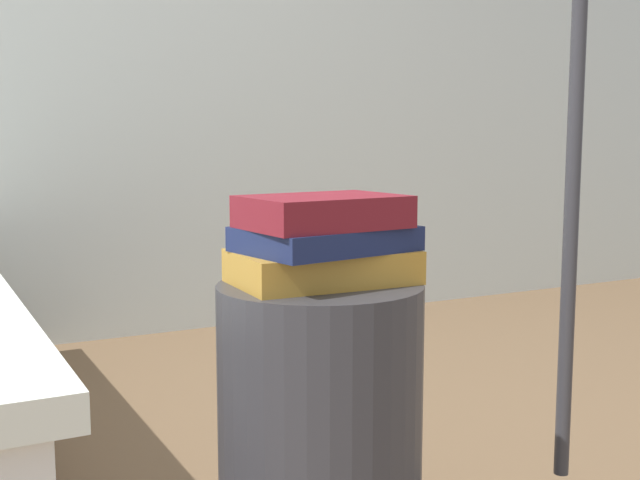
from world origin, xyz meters
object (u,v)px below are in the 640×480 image
(side_table, at_px, (320,439))
(book_navy, at_px, (325,238))
(book_ochre, at_px, (323,267))
(book_maroon, at_px, (325,212))

(side_table, bearing_deg, book_navy, 17.20)
(side_table, relative_size, book_navy, 1.99)
(book_ochre, distance_m, book_maroon, 0.10)
(book_ochre, bearing_deg, book_maroon, -105.08)
(book_ochre, bearing_deg, book_navy, -81.29)
(book_navy, bearing_deg, book_ochre, 87.55)
(side_table, bearing_deg, book_ochre, 43.95)
(book_ochre, relative_size, book_maroon, 1.16)
(book_ochre, relative_size, book_navy, 1.08)
(book_navy, height_order, book_maroon, book_maroon)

